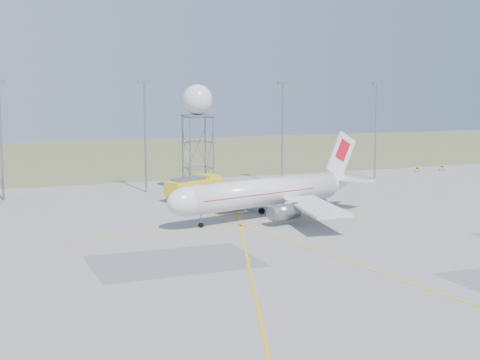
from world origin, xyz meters
name	(u,v)px	position (x,y,z in m)	size (l,w,h in m)	color
ground	(408,277)	(0.00, 0.00, 0.00)	(400.00, 400.00, 0.00)	gray
grass_strip	(116,155)	(0.00, 140.00, 0.01)	(400.00, 120.00, 0.03)	#596336
mast_a	(1,130)	(-35.00, 66.00, 12.07)	(2.20, 0.50, 20.50)	gray
mast_b	(145,127)	(-10.00, 66.00, 12.07)	(2.20, 0.50, 20.50)	gray
mast_c	(282,124)	(18.00, 66.00, 12.07)	(2.20, 0.50, 20.50)	gray
mast_d	(376,122)	(40.00, 66.00, 12.07)	(2.20, 0.50, 20.50)	gray
taxi_sign_near	(417,168)	(55.60, 72.00, 0.89)	(1.60, 0.17, 1.20)	black
taxi_sign_far	(442,167)	(62.60, 72.00, 0.89)	(1.60, 0.17, 1.20)	black
airliner_main	(267,193)	(0.10, 34.41, 3.76)	(35.55, 33.75, 12.26)	silver
radar_tower	(198,133)	(-1.62, 60.68, 11.11)	(5.47, 5.47, 19.80)	gray
fire_truck	(195,189)	(-4.63, 53.76, 1.97)	(10.76, 7.33, 4.11)	yellow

